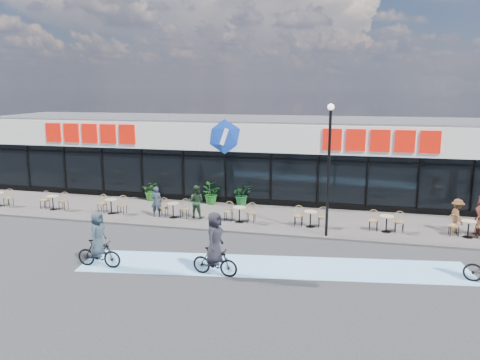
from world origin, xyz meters
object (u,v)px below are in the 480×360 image
(potted_plant_mid, at_px, (210,193))
(cyclist_a, at_px, (215,249))
(lamp_post, at_px, (329,160))
(patron_right, at_px, (196,201))
(potted_plant_right, at_px, (242,194))
(potted_plant_left, at_px, (152,191))
(pedestrian_b, at_px, (457,216))
(patron_left, at_px, (156,202))

(potted_plant_mid, height_order, cyclist_a, cyclist_a)
(lamp_post, distance_m, patron_right, 7.00)
(potted_plant_mid, height_order, potted_plant_right, potted_plant_mid)
(potted_plant_right, bearing_deg, patron_right, -117.95)
(potted_plant_left, bearing_deg, potted_plant_mid, -0.60)
(potted_plant_right, distance_m, cyclist_a, 9.56)
(lamp_post, height_order, cyclist_a, lamp_post)
(potted_plant_left, bearing_deg, cyclist_a, -55.23)
(potted_plant_right, height_order, pedestrian_b, pedestrian_b)
(potted_plant_mid, distance_m, patron_right, 2.81)
(potted_plant_left, relative_size, patron_right, 0.66)
(potted_plant_left, distance_m, cyclist_a, 11.31)
(potted_plant_mid, height_order, patron_left, patron_left)
(potted_plant_left, height_order, potted_plant_mid, potted_plant_mid)
(potted_plant_right, distance_m, patron_left, 4.86)
(potted_plant_mid, xyz_separation_m, cyclist_a, (2.99, -9.25, 0.29))
(potted_plant_right, bearing_deg, lamp_post, -42.85)
(patron_left, relative_size, pedestrian_b, 1.00)
(potted_plant_right, distance_m, pedestrian_b, 10.67)
(potted_plant_mid, distance_m, potted_plant_right, 1.76)
(patron_left, bearing_deg, potted_plant_mid, -137.18)
(lamp_post, bearing_deg, potted_plant_mid, 147.14)
(cyclist_a, bearing_deg, patron_right, 113.72)
(potted_plant_left, bearing_deg, patron_right, -38.09)
(potted_plant_left, distance_m, patron_left, 3.50)
(potted_plant_mid, relative_size, patron_left, 0.76)
(potted_plant_right, height_order, patron_left, patron_left)
(potted_plant_mid, bearing_deg, lamp_post, -32.86)
(patron_right, relative_size, cyclist_a, 0.72)
(potted_plant_left, bearing_deg, lamp_post, -23.06)
(potted_plant_mid, bearing_deg, potted_plant_right, 7.06)
(potted_plant_left, height_order, potted_plant_right, potted_plant_right)
(potted_plant_left, height_order, patron_right, patron_right)
(potted_plant_right, relative_size, patron_left, 0.75)
(lamp_post, relative_size, patron_left, 3.72)
(potted_plant_right, bearing_deg, cyclist_a, -82.53)
(patron_right, relative_size, pedestrian_b, 1.07)
(lamp_post, xyz_separation_m, patron_left, (-8.36, 1.15, -2.56))
(potted_plant_mid, distance_m, cyclist_a, 9.73)
(pedestrian_b, bearing_deg, potted_plant_right, 64.84)
(potted_plant_right, xyz_separation_m, cyclist_a, (1.24, -9.47, 0.30))
(patron_left, height_order, pedestrian_b, pedestrian_b)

